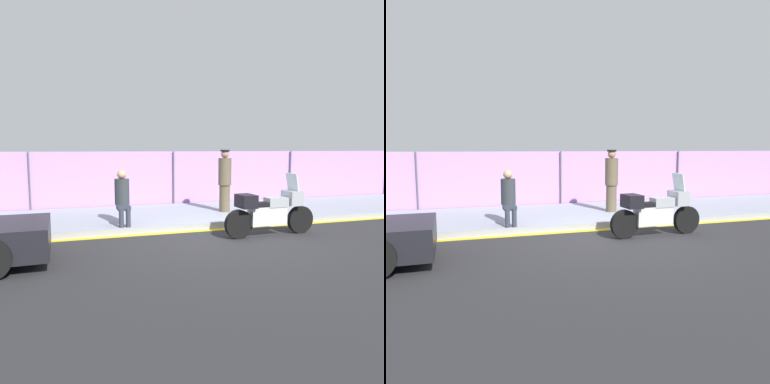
{
  "view_description": "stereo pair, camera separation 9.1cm",
  "coord_description": "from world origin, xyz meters",
  "views": [
    {
      "loc": [
        -3.23,
        -7.73,
        2.04
      ],
      "look_at": [
        -0.51,
        0.85,
        0.99
      ],
      "focal_mm": 35.0,
      "sensor_mm": 36.0,
      "label": 1
    },
    {
      "loc": [
        -3.14,
        -7.75,
        2.04
      ],
      "look_at": [
        -0.51,
        0.85,
        0.99
      ],
      "focal_mm": 35.0,
      "sensor_mm": 36.0,
      "label": 2
    }
  ],
  "objects": [
    {
      "name": "officer_standing",
      "position": [
        1.03,
        2.51,
        1.11
      ],
      "size": [
        0.38,
        0.38,
        1.83
      ],
      "color": "brown",
      "rests_on": "sidewalk"
    },
    {
      "name": "motorcycle",
      "position": [
        1.11,
        -0.05,
        0.59
      ],
      "size": [
        2.33,
        0.56,
        1.46
      ],
      "rotation": [
        0.0,
        0.0,
        0.04
      ],
      "color": "black",
      "rests_on": "ground_plane"
    },
    {
      "name": "storefront_fence",
      "position": [
        0.0,
        4.62,
        0.97
      ],
      "size": [
        31.93,
        0.17,
        1.94
      ],
      "color": "#AD7FC6",
      "rests_on": "ground_plane"
    },
    {
      "name": "sidewalk",
      "position": [
        0.0,
        2.77,
        0.08
      ],
      "size": [
        33.61,
        3.52,
        0.17
      ],
      "color": "#8E93A3",
      "rests_on": "ground_plane"
    },
    {
      "name": "curb_paint_stripe",
      "position": [
        0.0,
        0.92,
        0.0
      ],
      "size": [
        33.61,
        0.18,
        0.01
      ],
      "color": "gold",
      "rests_on": "ground_plane"
    },
    {
      "name": "ground_plane",
      "position": [
        0.0,
        0.0,
        0.0
      ],
      "size": [
        120.0,
        120.0,
        0.0
      ],
      "primitive_type": "plane",
      "color": "#262628"
    },
    {
      "name": "person_seated_on_curb",
      "position": [
        -2.11,
        1.49,
        0.92
      ],
      "size": [
        0.36,
        0.68,
        1.35
      ],
      "color": "#2D3342",
      "rests_on": "sidewalk"
    }
  ]
}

